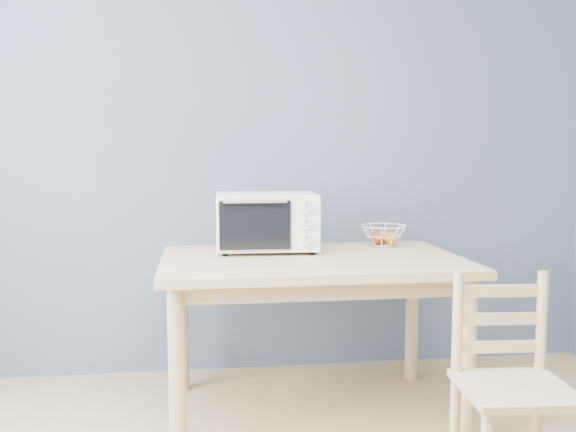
{
  "coord_description": "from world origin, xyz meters",
  "views": [
    {
      "loc": [
        -0.27,
        -1.35,
        1.25
      ],
      "look_at": [
        0.16,
        1.73,
        0.93
      ],
      "focal_mm": 40.0,
      "sensor_mm": 36.0,
      "label": 1
    }
  ],
  "objects": [
    {
      "name": "room",
      "position": [
        0.0,
        0.0,
        1.3
      ],
      "size": [
        4.01,
        4.51,
        2.61
      ],
      "color": "tan",
      "rests_on": "ground"
    },
    {
      "name": "dining_table",
      "position": [
        0.25,
        1.57,
        0.65
      ],
      "size": [
        1.4,
        0.9,
        0.75
      ],
      "color": "#DAB983",
      "rests_on": "ground"
    },
    {
      "name": "toaster_oven",
      "position": [
        0.04,
        1.78,
        0.9
      ],
      "size": [
        0.5,
        0.37,
        0.29
      ],
      "rotation": [
        0.0,
        0.0,
        -0.03
      ],
      "color": "white",
      "rests_on": "dining_table"
    },
    {
      "name": "fruit_basket",
      "position": [
        0.69,
        1.88,
        0.81
      ],
      "size": [
        0.31,
        0.31,
        0.11
      ],
      "rotation": [
        0.0,
        0.0,
        -0.39
      ],
      "color": "white",
      "rests_on": "dining_table"
    },
    {
      "name": "dining_chair",
      "position": [
        0.83,
        0.73,
        0.4
      ],
      "size": [
        0.4,
        0.4,
        0.8
      ],
      "rotation": [
        0.0,
        0.0,
        -0.08
      ],
      "color": "#DAB983",
      "rests_on": "ground"
    }
  ]
}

